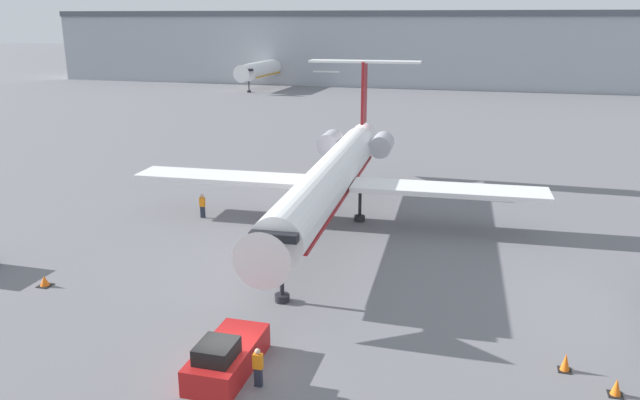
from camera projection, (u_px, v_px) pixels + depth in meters
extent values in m
plane|color=slate|center=(231.00, 375.00, 26.38)|extent=(600.00, 600.00, 0.00)
cube|color=#9EA3AD|center=(445.00, 52.00, 135.54)|extent=(180.00, 16.00, 14.76)
cube|color=#4C515B|center=(447.00, 13.00, 133.29)|extent=(180.00, 16.80, 1.20)
cylinder|color=white|center=(330.00, 179.00, 43.91)|extent=(4.09, 27.10, 2.91)
cone|color=white|center=(269.00, 253.00, 30.17)|extent=(3.01, 2.45, 2.91)
cube|color=black|center=(274.00, 236.00, 30.90)|extent=(2.50, 0.81, 0.44)
cone|color=white|center=(362.00, 140.00, 58.06)|extent=(2.76, 3.31, 2.62)
cube|color=maroon|center=(330.00, 192.00, 44.17)|extent=(3.68, 24.39, 0.20)
cube|color=white|center=(449.00, 190.00, 43.65)|extent=(13.75, 3.78, 0.36)
cube|color=white|center=(226.00, 177.00, 47.07)|extent=(13.75, 3.78, 0.36)
cylinder|color=#ADADB7|center=(382.00, 145.00, 53.96)|extent=(1.99, 3.08, 1.86)
cylinder|color=#ADADB7|center=(330.00, 142.00, 54.91)|extent=(1.99, 3.08, 1.86)
cube|color=maroon|center=(364.00, 93.00, 57.45)|extent=(0.34, 2.21, 5.64)
cube|color=white|center=(365.00, 62.00, 56.66)|extent=(10.22, 2.24, 0.20)
cylinder|color=black|center=(282.00, 283.00, 32.90)|extent=(0.24, 0.24, 2.13)
cylinder|color=black|center=(282.00, 298.00, 33.15)|extent=(0.80, 0.80, 0.40)
cylinder|color=black|center=(310.00, 204.00, 46.84)|extent=(0.24, 0.24, 2.13)
cylinder|color=black|center=(310.00, 215.00, 47.08)|extent=(0.80, 0.80, 0.40)
cylinder|color=black|center=(360.00, 207.00, 46.05)|extent=(0.24, 0.24, 2.13)
cylinder|color=black|center=(360.00, 218.00, 46.29)|extent=(0.80, 0.80, 0.40)
cube|color=#B21919|center=(228.00, 358.00, 26.55)|extent=(2.14, 4.79, 1.16)
cube|color=black|center=(217.00, 351.00, 25.32)|extent=(1.50, 1.73, 0.70)
cube|color=black|center=(248.00, 336.00, 28.74)|extent=(1.92, 0.30, 0.69)
cube|color=#232838|center=(258.00, 377.00, 25.46)|extent=(0.32, 0.20, 0.82)
cube|color=orange|center=(258.00, 361.00, 25.25)|extent=(0.40, 0.24, 0.65)
sphere|color=tan|center=(258.00, 351.00, 25.13)|extent=(0.24, 0.24, 0.24)
cube|color=#232838|center=(203.00, 212.00, 46.95)|extent=(0.32, 0.20, 0.88)
cube|color=orange|center=(202.00, 202.00, 46.73)|extent=(0.40, 0.24, 0.70)
sphere|color=tan|center=(202.00, 196.00, 46.59)|extent=(0.26, 0.26, 0.26)
cube|color=black|center=(45.00, 286.00, 35.09)|extent=(0.72, 0.72, 0.04)
cone|color=orange|center=(44.00, 281.00, 35.01)|extent=(0.52, 0.52, 0.57)
cube|color=black|center=(565.00, 370.00, 26.67)|extent=(0.56, 0.56, 0.04)
cone|color=orange|center=(566.00, 362.00, 26.56)|extent=(0.40, 0.40, 0.77)
cube|color=black|center=(615.00, 395.00, 24.94)|extent=(0.58, 0.58, 0.04)
cone|color=orange|center=(616.00, 387.00, 24.84)|extent=(0.41, 0.41, 0.69)
cylinder|color=white|center=(274.00, 67.00, 138.33)|extent=(4.01, 31.87, 3.42)
cone|color=white|center=(244.00, 73.00, 122.40)|extent=(3.47, 2.80, 3.42)
cube|color=black|center=(246.00, 70.00, 123.24)|extent=(2.92, 0.75, 0.44)
cone|color=white|center=(299.00, 62.00, 154.73)|extent=(3.15, 3.82, 3.08)
cube|color=orange|center=(274.00, 72.00, 138.64)|extent=(3.61, 28.68, 0.20)
cube|color=white|center=(312.00, 71.00, 137.81)|extent=(13.31, 3.45, 0.36)
cube|color=white|center=(242.00, 69.00, 142.23)|extent=(13.31, 3.45, 0.36)
cylinder|color=#ADADB7|center=(303.00, 61.00, 149.84)|extent=(2.06, 3.04, 2.00)
cylinder|color=#ADADB7|center=(283.00, 61.00, 151.22)|extent=(2.06, 3.04, 2.00)
cube|color=orange|center=(299.00, 44.00, 154.24)|extent=(0.28, 2.20, 5.00)
cube|color=white|center=(299.00, 34.00, 153.54)|extent=(9.03, 1.97, 0.20)
cylinder|color=black|center=(249.00, 87.00, 125.39)|extent=(0.24, 0.24, 2.28)
cylinder|color=black|center=(249.00, 91.00, 125.65)|extent=(0.80, 0.80, 0.40)
cylinder|color=black|center=(268.00, 79.00, 141.74)|extent=(0.24, 0.24, 2.28)
cylinder|color=black|center=(269.00, 83.00, 142.01)|extent=(0.80, 0.80, 0.40)
cylinder|color=black|center=(287.00, 79.00, 140.57)|extent=(0.24, 0.24, 2.28)
cylinder|color=black|center=(287.00, 83.00, 140.83)|extent=(0.80, 0.80, 0.40)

